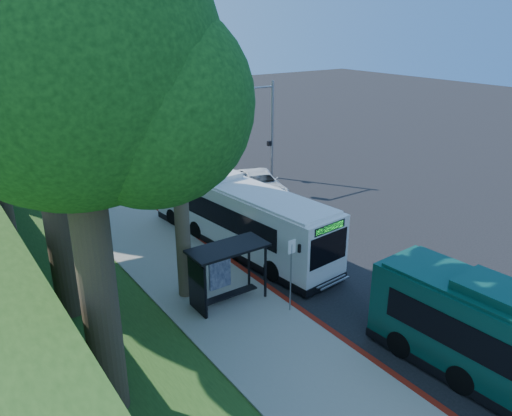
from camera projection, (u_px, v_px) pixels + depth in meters
ground at (311, 238)px, 26.60m from camera, size 140.00×140.00×0.00m
sidewalk at (189, 275)px, 22.68m from camera, size 4.50×70.00×0.12m
red_curb at (282, 297)px, 20.83m from camera, size 0.25×30.00×0.13m
grass_verge at (31, 267)px, 23.48m from camera, size 8.00×70.00×0.06m
bus_shelter at (221, 264)px, 19.89m from camera, size 3.20×1.51×2.55m
stop_sign_pole at (291, 266)px, 19.14m from camera, size 0.35×0.06×3.17m
traffic_signal_pole at (260, 119)px, 34.72m from camera, size 4.10×0.30×7.00m
tree_0 at (30, 11)px, 15.98m from camera, size 8.40×8.00×15.70m
tree_6 at (75, 76)px, 11.64m from camera, size 7.56×7.20×13.74m
white_bus at (238, 214)px, 25.21m from camera, size 3.74×12.21×3.58m
pickup at (259, 185)px, 32.43m from camera, size 4.55×6.58×1.67m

